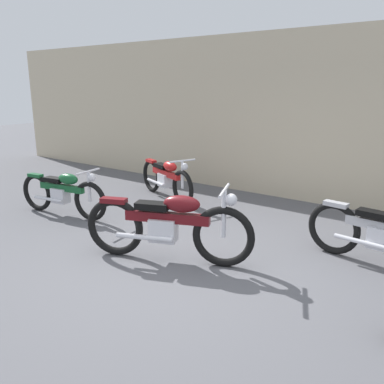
% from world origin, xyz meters
% --- Properties ---
extents(ground_plane, '(40.00, 40.00, 0.00)m').
position_xyz_m(ground_plane, '(0.00, 0.00, 0.00)').
color(ground_plane, '#56565B').
extents(building_wall, '(18.00, 0.30, 3.24)m').
position_xyz_m(building_wall, '(0.00, 3.99, 1.62)').
color(building_wall, beige).
rests_on(building_wall, ground_plane).
extents(motorcycle_red, '(1.87, 0.88, 0.89)m').
position_xyz_m(motorcycle_red, '(-2.27, 2.40, 0.43)').
color(motorcycle_red, black).
rests_on(motorcycle_red, ground_plane).
extents(motorcycle_maroon, '(2.12, 1.04, 1.01)m').
position_xyz_m(motorcycle_maroon, '(-0.32, 0.12, 0.49)').
color(motorcycle_maroon, black).
rests_on(motorcycle_maroon, ground_plane).
extents(motorcycle_green, '(1.92, 0.58, 0.87)m').
position_xyz_m(motorcycle_green, '(-3.01, 0.48, 0.42)').
color(motorcycle_green, black).
rests_on(motorcycle_green, ground_plane).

